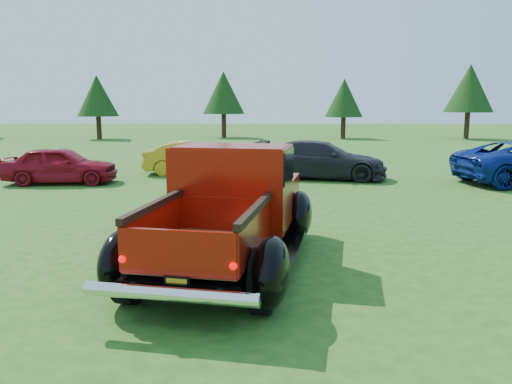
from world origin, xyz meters
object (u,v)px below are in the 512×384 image
Objects in this scene: tree_west at (97,96)px; show_car_red at (61,165)px; pickup_truck at (233,206)px; show_car_grey at (321,160)px; show_car_yellow at (194,158)px; tree_east at (469,88)px; tree_mid_right at (344,98)px; tree_mid_left at (224,93)px.

tree_west is 21.80m from show_car_red.
pickup_truck is 9.40m from show_car_grey.
show_car_yellow is 4.60m from show_car_grey.
show_car_yellow is at bearing -132.58° from tree_east.
show_car_red is 4.55m from show_car_yellow.
tree_mid_right is 25.37m from show_car_red.
pickup_truck is at bearing -68.40° from tree_west.
tree_west is at bearing -178.94° from tree_east.
show_car_grey is (2.48, 9.07, -0.24)m from pickup_truck.
show_car_red is at bearing 137.35° from pickup_truck.
show_car_red is at bearing -135.07° from tree_east.
tree_mid_left is 20.83m from show_car_yellow.
tree_mid_right is at bearing 0.55° from show_car_grey.
show_car_grey is (-13.12, -20.23, -3.02)m from tree_east.
show_car_red is 0.79× the size of show_car_grey.
show_car_grey is at bearing -54.87° from tree_west.
tree_mid_left is at bearing -12.42° from show_car_red.
tree_east reaches higher than tree_mid_right.
tree_west reaches higher than show_car_red.
tree_west is 0.92× the size of tree_mid_left.
tree_west is 0.88× the size of pickup_truck.
show_car_yellow is at bearing 111.47° from pickup_truck.
tree_west is at bearing 10.96° from show_car_red.
show_car_red is (-21.50, -21.45, -3.06)m from tree_east.
show_car_red is (5.50, -20.95, -2.52)m from tree_west.
show_car_yellow is (0.42, -20.63, -2.80)m from tree_mid_left.
pickup_truck reaches higher than show_car_grey.
pickup_truck is 9.83m from show_car_red.
show_car_grey is (-4.12, -20.73, -2.33)m from tree_mid_right.
tree_east reaches higher than tree_west.
tree_mid_right is at bearing 3.18° from tree_west.
tree_mid_left is 18.06m from tree_east.
pickup_truck is (-6.60, -29.80, -2.10)m from tree_mid_right.
tree_east is 1.52× the size of show_car_yellow.
pickup_truck is 10.36m from show_car_yellow.
tree_west is 21.03m from show_car_yellow.
show_car_grey is (4.47, -1.10, 0.05)m from show_car_yellow.
tree_mid_left is 9.06m from tree_mid_right.
tree_mid_right is (18.00, 1.00, -0.14)m from tree_west.
show_car_yellow is at bearing -63.16° from show_car_red.
tree_east is (27.00, 0.50, 0.55)m from tree_west.
tree_mid_left is 1.40× the size of show_car_yellow.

